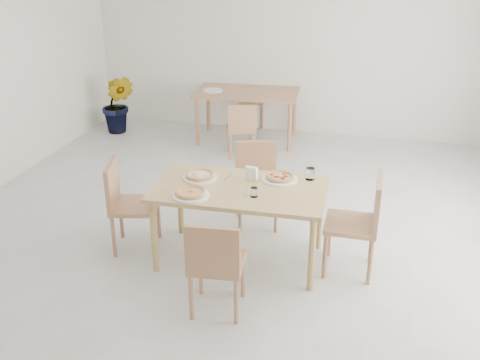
% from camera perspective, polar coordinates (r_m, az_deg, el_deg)
% --- Properties ---
extents(main_table, '(1.58, 0.93, 0.75)m').
position_cam_1_polar(main_table, '(5.11, 0.00, -1.56)').
color(main_table, tan).
rests_on(main_table, ground).
extents(chair_south, '(0.47, 0.47, 0.86)m').
position_cam_1_polar(chair_south, '(4.45, -2.52, -8.24)').
color(chair_south, '#AF7D57').
rests_on(chair_south, ground).
extents(chair_north, '(0.54, 0.54, 0.87)m').
position_cam_1_polar(chair_north, '(5.90, 1.69, 0.25)').
color(chair_north, '#AF7D57').
rests_on(chair_north, ground).
extents(chair_west, '(0.54, 0.54, 0.89)m').
position_cam_1_polar(chair_west, '(5.49, -11.54, -1.97)').
color(chair_west, '#AF7D57').
rests_on(chair_west, ground).
extents(chair_east, '(0.46, 0.46, 0.93)m').
position_cam_1_polar(chair_east, '(5.10, 12.25, -3.83)').
color(chair_east, '#AF7D57').
rests_on(chair_east, ground).
extents(plate_margherita, '(0.33, 0.33, 0.02)m').
position_cam_1_polar(plate_margherita, '(4.93, -5.04, -1.52)').
color(plate_margherita, white).
rests_on(plate_margherita, main_table).
extents(plate_mushroom, '(0.33, 0.33, 0.02)m').
position_cam_1_polar(plate_mushroom, '(5.28, -4.10, 0.27)').
color(plate_mushroom, white).
rests_on(plate_mushroom, main_table).
extents(plate_pepperoni, '(0.34, 0.34, 0.02)m').
position_cam_1_polar(plate_pepperoni, '(5.25, 4.05, 0.12)').
color(plate_pepperoni, white).
rests_on(plate_pepperoni, main_table).
extents(pizza_margherita, '(0.34, 0.34, 0.03)m').
position_cam_1_polar(pizza_margherita, '(4.92, -5.05, -1.28)').
color(pizza_margherita, '#DFB169').
rests_on(pizza_margherita, plate_margherita).
extents(pizza_mushroom, '(0.34, 0.34, 0.03)m').
position_cam_1_polar(pizza_mushroom, '(5.27, -4.11, 0.50)').
color(pizza_mushroom, '#DFB169').
rests_on(pizza_mushroom, plate_mushroom).
extents(pizza_pepperoni, '(0.29, 0.29, 0.03)m').
position_cam_1_polar(pizza_pepperoni, '(5.24, 4.06, 0.35)').
color(pizza_pepperoni, '#DFB169').
rests_on(pizza_pepperoni, plate_pepperoni).
extents(tumbler_a, '(0.08, 0.08, 0.11)m').
position_cam_1_polar(tumbler_a, '(5.27, 7.14, 0.63)').
color(tumbler_a, white).
rests_on(tumbler_a, main_table).
extents(tumbler_b, '(0.06, 0.06, 0.08)m').
position_cam_1_polar(tumbler_b, '(4.89, 1.43, -1.25)').
color(tumbler_b, white).
rests_on(tumbler_b, main_table).
extents(napkin_holder, '(0.13, 0.08, 0.13)m').
position_cam_1_polar(napkin_holder, '(5.20, 1.18, 0.62)').
color(napkin_holder, silver).
rests_on(napkin_holder, main_table).
extents(fork_a, '(0.04, 0.19, 0.01)m').
position_cam_1_polar(fork_a, '(4.97, 0.61, -1.31)').
color(fork_a, silver).
rests_on(fork_a, main_table).
extents(fork_b, '(0.04, 0.18, 0.01)m').
position_cam_1_polar(fork_b, '(5.29, -1.21, 0.31)').
color(fork_b, silver).
rests_on(fork_b, main_table).
extents(second_table, '(1.54, 0.95, 0.75)m').
position_cam_1_polar(second_table, '(8.32, 0.72, 8.43)').
color(second_table, '#AF7D57').
rests_on(second_table, ground).
extents(chair_back_s, '(0.49, 0.49, 0.78)m').
position_cam_1_polar(chair_back_s, '(7.69, 0.15, 5.47)').
color(chair_back_s, '#AF7D57').
rests_on(chair_back_s, ground).
extents(chair_back_n, '(0.48, 0.48, 0.82)m').
position_cam_1_polar(chair_back_n, '(9.13, 1.19, 8.56)').
color(chair_back_n, '#AF7D57').
rests_on(chair_back_n, ground).
extents(plate_empty, '(0.28, 0.28, 0.02)m').
position_cam_1_polar(plate_empty, '(8.32, -2.78, 9.07)').
color(plate_empty, white).
rests_on(plate_empty, second_table).
extents(potted_plant, '(0.55, 0.47, 0.91)m').
position_cam_1_polar(potted_plant, '(8.92, -12.28, 7.54)').
color(potted_plant, '#237021').
rests_on(potted_plant, ground).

